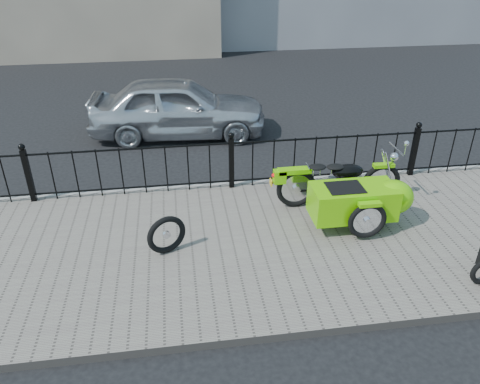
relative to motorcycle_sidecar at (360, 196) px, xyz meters
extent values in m
plane|color=black|center=(-1.87, 0.17, -0.59)|extent=(120.00, 120.00, 0.00)
cube|color=#6C635B|center=(-1.87, -0.33, -0.53)|extent=(30.00, 3.80, 0.12)
cube|color=gray|center=(-1.87, 1.61, -0.53)|extent=(30.00, 0.10, 0.12)
cylinder|color=black|center=(-1.87, 1.47, 0.40)|extent=(14.00, 0.04, 0.04)
cylinder|color=black|center=(-1.87, 1.47, -0.35)|extent=(14.00, 0.04, 0.04)
cube|color=black|center=(-5.37, 1.47, 0.01)|extent=(0.09, 0.09, 0.96)
sphere|color=black|center=(-5.37, 1.47, 0.55)|extent=(0.11, 0.11, 0.11)
cube|color=black|center=(-1.87, 1.47, 0.01)|extent=(0.09, 0.09, 0.96)
sphere|color=black|center=(-1.87, 1.47, 0.55)|extent=(0.11, 0.11, 0.11)
cube|color=black|center=(1.63, 1.47, 0.01)|extent=(0.09, 0.09, 0.96)
sphere|color=black|center=(1.63, 1.47, 0.55)|extent=(0.11, 0.11, 0.11)
torus|color=black|center=(0.62, 0.61, -0.13)|extent=(0.69, 0.09, 0.69)
torus|color=black|center=(-0.88, 0.61, -0.13)|extent=(0.69, 0.09, 0.69)
torus|color=black|center=(-0.08, -0.53, -0.13)|extent=(0.60, 0.08, 0.60)
cube|color=gray|center=(-0.13, 0.61, -0.11)|extent=(0.34, 0.22, 0.24)
cylinder|color=black|center=(-0.13, 0.61, -0.18)|extent=(1.40, 0.04, 0.04)
ellipsoid|color=black|center=(-0.01, 0.61, 0.13)|extent=(0.54, 0.29, 0.26)
cylinder|color=silver|center=(0.80, 0.61, 0.49)|extent=(0.03, 0.56, 0.03)
cylinder|color=silver|center=(0.68, 0.61, 0.18)|extent=(0.25, 0.04, 0.59)
sphere|color=silver|center=(0.78, 0.61, 0.35)|extent=(0.15, 0.15, 0.15)
cube|color=#68D105|center=(0.62, 0.61, 0.20)|extent=(0.36, 0.12, 0.06)
cube|color=#68D105|center=(-0.93, 0.61, 0.21)|extent=(0.55, 0.16, 0.08)
ellipsoid|color=black|center=(-0.23, 0.61, 0.23)|extent=(0.31, 0.22, 0.08)
ellipsoid|color=black|center=(-0.55, 0.61, 0.25)|extent=(0.31, 0.22, 0.08)
sphere|color=red|center=(-1.28, 0.61, 0.15)|extent=(0.07, 0.07, 0.07)
cube|color=yellow|center=(-1.30, 0.71, -0.03)|extent=(0.02, 0.14, 0.10)
cube|color=#68D105|center=(-0.18, -0.14, 0.00)|extent=(1.30, 0.62, 0.50)
ellipsoid|color=#68D105|center=(0.47, -0.14, 0.02)|extent=(0.65, 0.60, 0.54)
cube|color=black|center=(-0.33, -0.14, 0.23)|extent=(0.55, 0.43, 0.06)
cube|color=#68D105|center=(-0.08, -0.53, 0.16)|extent=(0.34, 0.11, 0.06)
torus|color=black|center=(-3.06, -0.40, -0.18)|extent=(0.58, 0.32, 0.60)
imported|color=silver|center=(-2.73, 4.47, 0.10)|extent=(4.16, 1.92, 1.38)
camera|label=1|loc=(-2.82, -6.10, 3.64)|focal=35.00mm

